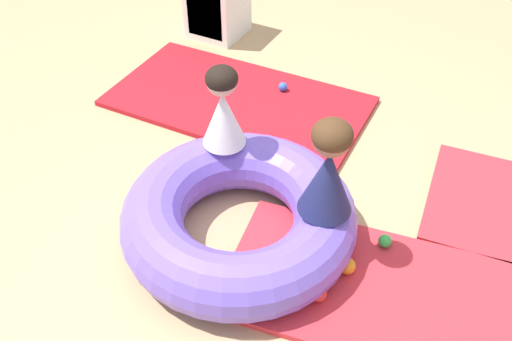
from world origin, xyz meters
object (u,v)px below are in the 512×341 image
object	(u,v)px
child_in_white	(223,107)
play_ball_orange	(347,266)
storage_cube	(216,5)
child_in_navy	(328,169)
inflatable_cushion	(239,217)
play_ball_green	(385,241)
play_ball_blue	(283,87)
play_ball_red	(318,293)

from	to	relation	value
child_in_white	play_ball_orange	size ratio (longest dim) A/B	5.58
play_ball_orange	child_in_white	bearing A→B (deg)	161.01
child_in_white	storage_cube	distance (m)	2.02
storage_cube	child_in_navy	bearing A→B (deg)	-46.34
play_ball_orange	storage_cube	distance (m)	2.84
child_in_navy	child_in_white	distance (m)	0.77
inflatable_cushion	play_ball_green	size ratio (longest dim) A/B	17.43
play_ball_blue	storage_cube	distance (m)	1.14
play_ball_red	play_ball_blue	size ratio (longest dim) A/B	1.32
play_ball_green	storage_cube	xyz separation A→B (m)	(-2.14, 1.73, 0.20)
play_ball_orange	storage_cube	size ratio (longest dim) A/B	0.16
child_in_navy	play_ball_green	bearing A→B (deg)	92.05
storage_cube	play_ball_orange	bearing A→B (deg)	-44.71
play_ball_orange	child_in_navy	bearing A→B (deg)	155.97
child_in_white	play_ball_blue	size ratio (longest dim) A/B	7.44
play_ball_orange	play_ball_blue	distance (m)	1.76
storage_cube	inflatable_cushion	bearing A→B (deg)	-55.75
play_ball_orange	play_ball_blue	xyz separation A→B (m)	(-1.06, 1.40, -0.01)
play_ball_orange	play_ball_green	world-z (taller)	play_ball_orange
child_in_white	storage_cube	xyz separation A→B (m)	(-1.09, 1.68, -0.31)
storage_cube	play_ball_green	bearing A→B (deg)	-38.97
child_in_navy	play_ball_blue	distance (m)	1.66
child_in_white	storage_cube	world-z (taller)	child_in_white
inflatable_cushion	child_in_navy	size ratio (longest dim) A/B	2.36
play_ball_orange	play_ball_green	xyz separation A→B (m)	(0.12, 0.27, -0.01)
inflatable_cushion	storage_cube	distance (m)	2.46
child_in_white	play_ball_red	size ratio (longest dim) A/B	5.64
inflatable_cushion	play_ball_blue	bearing A→B (deg)	106.67
play_ball_orange	play_ball_red	bearing A→B (deg)	-105.65
play_ball_red	storage_cube	distance (m)	2.97
child_in_navy	child_in_white	world-z (taller)	child_in_navy
play_ball_green	play_ball_red	bearing A→B (deg)	-110.23
play_ball_green	storage_cube	world-z (taller)	storage_cube
play_ball_red	child_in_navy	bearing A→B (deg)	112.09
inflatable_cushion	play_ball_orange	size ratio (longest dim) A/B	14.38
child_in_navy	storage_cube	distance (m)	2.66
play_ball_blue	child_in_navy	bearing A→B (deg)	-56.43
child_in_white	play_ball_red	distance (m)	1.14
storage_cube	child_in_white	bearing A→B (deg)	-57.02
child_in_navy	play_ball_green	distance (m)	0.65
child_in_white	play_ball_red	world-z (taller)	child_in_white
play_ball_red	play_ball_orange	bearing A→B (deg)	74.35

